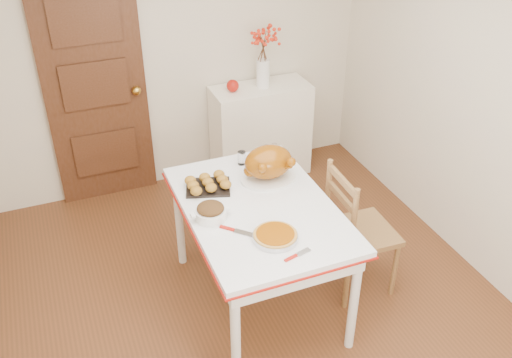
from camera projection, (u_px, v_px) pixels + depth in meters
name	position (u px, v px, depth m)	size (l,w,h in m)	color
floor	(259.00, 314.00, 4.08)	(3.50, 4.00, 0.00)	#502E17
wall_back	(173.00, 54.00, 4.97)	(3.50, 0.00, 2.50)	beige
wall_right	(494.00, 115.00, 3.95)	(0.00, 4.00, 2.50)	beige
door_back	(96.00, 91.00, 4.84)	(0.85, 0.06, 2.06)	#3F1F0E
sideboard	(261.00, 131.00, 5.46)	(0.91, 0.40, 0.91)	white
kitchen_table	(259.00, 255.00, 3.97)	(0.96, 1.40, 0.84)	white
chair_oak	(362.00, 230.00, 4.07)	(0.45, 0.45, 1.02)	olive
berry_vase	(263.00, 59.00, 5.08)	(0.28, 0.28, 0.53)	white
apple	(233.00, 86.00, 5.10)	(0.11, 0.11, 0.11)	#A7140B
turkey_platter	(268.00, 164.00, 3.95)	(0.40, 0.32, 0.25)	#8B470C
pumpkin_pie	(275.00, 235.00, 3.44)	(0.28, 0.28, 0.06)	#853E01
stuffing_dish	(211.00, 212.00, 3.60)	(0.26, 0.20, 0.10)	#523215
rolls_tray	(208.00, 184.00, 3.90)	(0.30, 0.23, 0.08)	#A26F1F
pie_server	(297.00, 255.00, 3.32)	(0.19, 0.05, 0.01)	silver
carving_knife	(240.00, 232.00, 3.50)	(0.27, 0.06, 0.01)	silver
drinking_glass	(242.00, 158.00, 4.17)	(0.06, 0.06, 0.10)	white
shaker_pair	(270.00, 151.00, 4.26)	(0.10, 0.04, 0.10)	white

